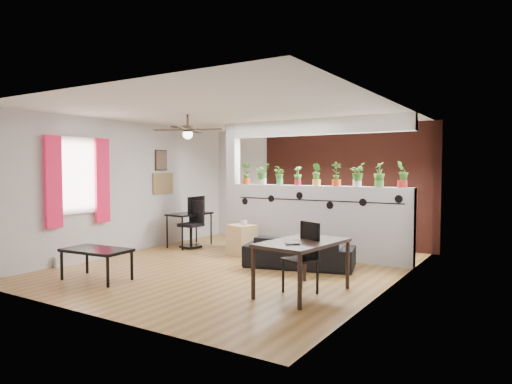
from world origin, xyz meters
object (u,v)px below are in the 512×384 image
Objects in this scene: potted_plant_8 at (402,173)px; dining_table at (303,247)px; potted_plant_4 at (317,174)px; sofa at (299,252)px; potted_plant_0 at (246,172)px; cube_shelf at (242,240)px; ceiling_fan at (188,131)px; cup at (244,223)px; potted_plant_1 at (263,173)px; potted_plant_6 at (357,174)px; computer_desk at (190,216)px; potted_plant_5 at (336,173)px; potted_plant_7 at (379,174)px; folding_chair at (305,251)px; office_chair at (193,227)px; potted_plant_3 at (298,175)px; potted_plant_2 at (280,175)px; coffee_table at (97,252)px.

dining_table is (-0.68, -2.41, -0.96)m from potted_plant_8.
potted_plant_4 is 0.24× the size of sofa.
potted_plant_0 is 0.78× the size of cube_shelf.
ceiling_fan is 2.39m from cube_shelf.
potted_plant_4 is 1.67m from cup.
ceiling_fan is at bearing -105.15° from cup.
potted_plant_1 is 0.99× the size of potted_plant_6.
computer_desk is (-2.81, -0.34, -0.93)m from potted_plant_4.
potted_plant_0 is at bearing 180.00° from potted_plant_5.
potted_plant_4 is 1.19m from potted_plant_7.
potted_plant_4 is 2.69m from folding_chair.
potted_plant_7 is (2.77, 0.00, -0.01)m from potted_plant_0.
potted_plant_7 is at bearing 83.01° from folding_chair.
ceiling_fan reaches higher than cup.
office_chair reaches higher than sofa.
potted_plant_4 reaches higher than office_chair.
office_chair is (-1.37, 0.11, -0.20)m from cup.
ceiling_fan is 2.30m from potted_plant_3.
potted_plant_7 is 4.02m from office_chair.
potted_plant_2 is 1.98m from potted_plant_7.
potted_plant_6 is at bearing 5.39° from computer_desk.
folding_chair is at bearing -54.06° from potted_plant_2.
potted_plant_2 reaches higher than coffee_table.
potted_plant_1 reaches higher than computer_desk.
potted_plant_7 is 2.60m from dining_table.
potted_plant_5 is at bearing 101.78° from dining_table.
potted_plant_8 is at bearing 26.95° from cube_shelf.
computer_desk is 0.73× the size of dining_table.
cube_shelf is at bearing -156.92° from potted_plant_4.
sofa is at bearing -46.56° from potted_plant_2.
potted_plant_6 is 0.95× the size of potted_plant_8.
ceiling_fan is 9.88× the size of cup.
ceiling_fan is 1.18× the size of computer_desk.
office_chair is (-1.32, 0.11, 0.14)m from cube_shelf.
potted_plant_8 is at bearing 6.03° from office_chair.
potted_plant_1 is 0.94× the size of potted_plant_8.
ceiling_fan reaches higher than office_chair.
potted_plant_5 is at bearing 180.00° from potted_plant_8.
potted_plant_1 is 3.67m from coffee_table.
office_chair is (-4.22, -0.45, -1.16)m from potted_plant_8.
sofa is at bearing -12.12° from computer_desk.
cube_shelf is at bearing -8.34° from computer_desk.
office_chair reaches higher than cup.
potted_plant_1 is at bearing 180.00° from potted_plant_8.
potted_plant_5 reaches higher than potted_plant_3.
potted_plant_2 is 0.40m from potted_plant_3.
potted_plant_6 is 0.73× the size of cube_shelf.
cube_shelf is (-0.52, -0.56, -1.25)m from potted_plant_2.
cube_shelf is at bearing 141.35° from folding_chair.
potted_plant_2 is at bearing 9.53° from computer_desk.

